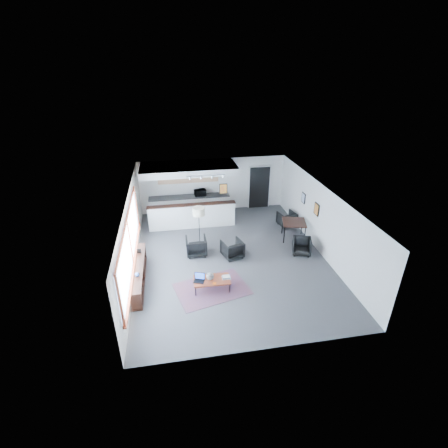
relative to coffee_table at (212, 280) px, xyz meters
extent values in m
cube|color=#4C4C4F|center=(0.96, 1.80, -0.36)|extent=(7.00, 9.00, 0.01)
cube|color=white|center=(0.96, 1.80, 2.25)|extent=(7.00, 9.00, 0.01)
cube|color=silver|center=(0.96, 6.31, 0.94)|extent=(7.00, 0.01, 2.60)
cube|color=silver|center=(0.96, -2.70, 0.94)|extent=(7.00, 0.01, 2.60)
cube|color=silver|center=(-2.55, 1.80, 0.94)|extent=(0.01, 9.00, 2.60)
cube|color=silver|center=(4.46, 1.80, 0.94)|extent=(0.01, 9.00, 2.60)
cube|color=#8CBFFF|center=(-2.51, 0.90, 1.14)|extent=(0.02, 5.80, 1.55)
cube|color=maroon|center=(-2.48, 0.90, 0.34)|extent=(0.10, 5.95, 0.06)
cube|color=maroon|center=(-2.49, 0.90, 1.94)|extent=(0.06, 5.95, 0.06)
cube|color=maroon|center=(-2.49, -2.00, 1.14)|extent=(0.06, 0.06, 1.60)
cube|color=maroon|center=(-2.49, 0.90, 1.14)|extent=(0.06, 0.06, 1.60)
cube|color=maroon|center=(-2.49, 3.80, 1.14)|extent=(0.06, 0.06, 1.60)
cube|color=black|center=(-2.34, 0.80, 0.26)|extent=(0.35, 3.00, 0.05)
cube|color=black|center=(-2.34, 0.80, -0.31)|extent=(0.35, 3.00, 0.05)
cube|color=black|center=(-2.34, -0.65, -0.03)|extent=(0.33, 0.04, 0.55)
cube|color=black|center=(-2.34, 0.80, -0.03)|extent=(0.33, 0.04, 0.55)
cube|color=black|center=(-2.34, 2.25, -0.03)|extent=(0.33, 0.04, 0.55)
cube|color=#3359A5|center=(-2.34, -0.50, -0.18)|extent=(0.18, 0.04, 0.20)
cube|color=silver|center=(-2.34, -0.33, -0.17)|extent=(0.18, 0.04, 0.22)
cube|color=maroon|center=(-2.34, -0.16, -0.16)|extent=(0.18, 0.04, 0.24)
cube|color=black|center=(-2.34, 0.01, -0.18)|extent=(0.18, 0.04, 0.20)
cube|color=#3359A5|center=(-2.34, 0.18, -0.17)|extent=(0.18, 0.04, 0.22)
cube|color=silver|center=(-2.34, 0.35, -0.16)|extent=(0.18, 0.04, 0.24)
cube|color=maroon|center=(-2.34, 0.52, -0.18)|extent=(0.18, 0.04, 0.20)
cube|color=black|center=(-2.34, 0.69, -0.17)|extent=(0.18, 0.04, 0.22)
cube|color=#3359A5|center=(-2.34, 0.86, -0.16)|extent=(0.18, 0.03, 0.24)
cube|color=silver|center=(-2.34, 1.03, -0.18)|extent=(0.18, 0.03, 0.20)
cube|color=maroon|center=(-2.34, 1.20, -0.17)|extent=(0.18, 0.03, 0.22)
cube|color=black|center=(-2.34, 1.37, -0.16)|extent=(0.18, 0.04, 0.24)
cube|color=black|center=(-2.34, 1.60, 0.38)|extent=(0.14, 0.02, 0.18)
sphere|color=#264C99|center=(-2.32, 0.20, 0.36)|extent=(0.14, 0.14, 0.14)
cube|color=white|center=(-0.24, 4.50, 0.19)|extent=(3.80, 0.25, 1.10)
cube|color=black|center=(-0.24, 4.50, 0.75)|extent=(3.85, 0.32, 0.04)
cube|color=white|center=(-0.24, 5.95, 0.09)|extent=(3.80, 0.60, 0.90)
cube|color=#2D2D2D|center=(-0.24, 5.95, 0.55)|extent=(3.82, 0.62, 0.04)
cube|color=tan|center=(-0.24, 6.10, 1.59)|extent=(2.80, 0.35, 0.70)
cube|color=white|center=(-0.24, 5.40, 2.09)|extent=(4.20, 1.80, 0.30)
cube|color=black|center=(1.16, 4.51, 1.39)|extent=(0.35, 0.03, 0.45)
cube|color=orange|center=(1.16, 4.50, 1.39)|extent=(0.30, 0.01, 0.40)
cube|color=black|center=(3.26, 6.22, 0.69)|extent=(1.00, 0.12, 2.10)
cube|color=white|center=(2.74, 6.23, 0.69)|extent=(0.06, 0.10, 2.10)
cube|color=white|center=(3.78, 6.23, 0.69)|extent=(0.06, 0.10, 2.10)
cube|color=white|center=(3.26, 6.23, 1.76)|extent=(1.10, 0.10, 0.06)
cube|color=silver|center=(0.36, 4.00, 2.20)|extent=(1.60, 0.04, 0.04)
cylinder|color=silver|center=(-0.29, 4.00, 2.12)|extent=(0.07, 0.07, 0.09)
cylinder|color=silver|center=(0.16, 4.00, 2.12)|extent=(0.07, 0.07, 0.09)
cylinder|color=silver|center=(0.61, 4.00, 2.12)|extent=(0.07, 0.07, 0.09)
cylinder|color=silver|center=(1.06, 4.00, 2.12)|extent=(0.07, 0.07, 0.09)
cube|color=black|center=(4.43, 2.20, 1.19)|extent=(0.03, 0.38, 0.48)
cube|color=orange|center=(4.41, 2.20, 1.19)|extent=(0.00, 0.32, 0.42)
cube|color=black|center=(4.43, 3.50, 1.14)|extent=(0.03, 0.34, 0.44)
cube|color=#859FC5|center=(4.41, 3.50, 1.14)|extent=(0.00, 0.28, 0.38)
cube|color=#5D3648|center=(0.00, 0.00, -0.35)|extent=(2.58, 2.06, 0.01)
cube|color=maroon|center=(0.00, 0.00, 0.01)|extent=(1.19, 0.66, 0.05)
cube|color=black|center=(-0.55, -0.26, -0.18)|extent=(0.03, 0.03, 0.34)
cube|color=black|center=(-0.54, 0.29, -0.18)|extent=(0.03, 0.03, 0.34)
cube|color=black|center=(0.54, -0.29, -0.18)|extent=(0.03, 0.03, 0.34)
cube|color=black|center=(0.55, 0.26, -0.18)|extent=(0.03, 0.03, 0.34)
cube|color=black|center=(-0.01, -0.27, -0.02)|extent=(1.12, 0.06, 0.03)
cube|color=black|center=(0.01, 0.27, -0.02)|extent=(1.12, 0.06, 0.03)
cube|color=black|center=(-0.41, -0.04, 0.04)|extent=(0.40, 0.35, 0.02)
cube|color=black|center=(-0.37, 0.08, 0.16)|extent=(0.34, 0.17, 0.22)
cube|color=blue|center=(-0.37, 0.07, 0.16)|extent=(0.30, 0.15, 0.19)
sphere|color=gray|center=(-0.05, 0.01, 0.15)|extent=(0.25, 0.25, 0.25)
cube|color=silver|center=(0.48, -0.01, 0.05)|extent=(0.28, 0.22, 0.03)
cube|color=#3359A5|center=(0.48, -0.01, 0.07)|extent=(0.25, 0.20, 0.03)
cube|color=silver|center=(0.47, -0.02, 0.10)|extent=(0.23, 0.19, 0.03)
cube|color=#E5590C|center=(0.06, -0.23, 0.03)|extent=(0.13, 0.13, 0.01)
imported|color=black|center=(-0.28, 2.23, 0.03)|extent=(0.76, 0.71, 0.78)
imported|color=black|center=(1.04, 1.83, 0.01)|extent=(0.87, 0.84, 0.74)
cylinder|color=black|center=(-0.09, 2.90, -0.34)|extent=(0.36, 0.36, 0.03)
cylinder|color=black|center=(-0.09, 2.90, 0.37)|extent=(0.03, 0.03, 1.39)
cylinder|color=beige|center=(-0.09, 2.90, 1.14)|extent=(0.58, 0.58, 0.31)
cube|color=black|center=(3.82, 2.78, 0.41)|extent=(1.12, 1.12, 0.04)
cylinder|color=black|center=(3.32, 2.48, 0.01)|extent=(0.05, 0.05, 0.74)
cylinder|color=black|center=(3.52, 3.28, 0.01)|extent=(0.05, 0.05, 0.74)
cylinder|color=black|center=(4.11, 2.28, 0.01)|extent=(0.05, 0.05, 0.74)
cylinder|color=black|center=(4.31, 3.08, 0.01)|extent=(0.05, 0.05, 0.74)
imported|color=black|center=(3.71, 1.58, -0.06)|extent=(0.72, 0.70, 0.60)
imported|color=black|center=(3.96, 3.97, -0.05)|extent=(0.71, 0.68, 0.62)
imported|color=black|center=(0.28, 5.95, 0.75)|extent=(0.57, 0.37, 0.36)
camera|label=1|loc=(-1.07, -8.47, 6.34)|focal=26.00mm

